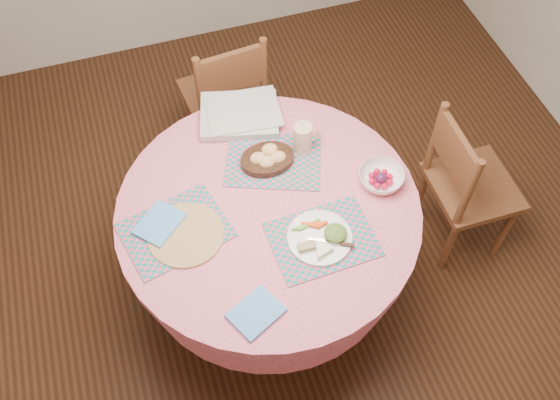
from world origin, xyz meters
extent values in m
plane|color=#331C0F|center=(0.00, 0.00, 0.00)|extent=(4.00, 4.00, 0.00)
cylinder|color=pink|center=(0.00, 0.00, 0.73)|extent=(1.24, 1.24, 0.04)
cone|color=pink|center=(0.00, 0.00, 0.56)|extent=(1.24, 1.24, 0.30)
cylinder|color=black|center=(0.00, 0.00, 0.22)|extent=(0.14, 0.14, 0.44)
cylinder|color=black|center=(0.00, 0.00, 0.03)|extent=(0.56, 0.56, 0.06)
cube|color=brown|center=(1.04, 0.03, 0.41)|extent=(0.39, 0.41, 0.04)
cylinder|color=brown|center=(1.19, -0.13, 0.21)|extent=(0.04, 0.04, 0.41)
cylinder|color=brown|center=(1.19, 0.20, 0.21)|extent=(0.04, 0.04, 0.41)
cylinder|color=brown|center=(0.88, -0.13, 0.21)|extent=(0.04, 0.04, 0.41)
cylinder|color=brown|center=(0.88, 0.20, 0.21)|extent=(0.04, 0.04, 0.41)
cylinder|color=brown|center=(0.86, -0.13, 0.64)|extent=(0.04, 0.04, 0.46)
cylinder|color=brown|center=(0.86, 0.20, 0.64)|extent=(0.04, 0.04, 0.46)
cube|color=brown|center=(0.86, 0.04, 0.73)|extent=(0.03, 0.33, 0.22)
cube|color=brown|center=(0.05, 0.99, 0.42)|extent=(0.44, 0.43, 0.04)
cylinder|color=brown|center=(0.20, 1.16, 0.21)|extent=(0.04, 0.04, 0.42)
cylinder|color=brown|center=(-0.13, 1.13, 0.21)|extent=(0.04, 0.04, 0.42)
cylinder|color=brown|center=(0.23, 0.85, 0.21)|extent=(0.04, 0.04, 0.42)
cylinder|color=brown|center=(-0.10, 0.81, 0.21)|extent=(0.04, 0.04, 0.42)
cylinder|color=brown|center=(0.24, 0.83, 0.65)|extent=(0.04, 0.04, 0.46)
cylinder|color=brown|center=(-0.09, 0.80, 0.65)|extent=(0.04, 0.04, 0.46)
cube|color=brown|center=(0.07, 0.81, 0.74)|extent=(0.33, 0.06, 0.22)
cube|color=#157978|center=(0.16, -0.21, 0.75)|extent=(0.41, 0.31, 0.01)
cube|color=#157978|center=(-0.38, 0.01, 0.75)|extent=(0.46, 0.38, 0.01)
cube|color=#157978|center=(0.09, 0.22, 0.75)|extent=(0.48, 0.43, 0.01)
cylinder|color=#A77548|center=(-0.35, -0.03, 0.76)|extent=(0.30, 0.30, 0.01)
cube|color=#538CD6|center=(-0.18, -0.43, 0.76)|extent=(0.22, 0.20, 0.01)
cube|color=#538CD6|center=(-0.43, 0.05, 0.76)|extent=(0.23, 0.22, 0.01)
cylinder|color=white|center=(0.14, -0.21, 0.76)|extent=(0.25, 0.25, 0.01)
ellipsoid|color=#355B1F|center=(0.20, -0.22, 0.79)|extent=(0.09, 0.09, 0.04)
cylinder|color=#F3ECC2|center=(0.13, -0.27, 0.78)|extent=(0.11, 0.11, 0.02)
cube|color=#876E4E|center=(0.08, -0.24, 0.78)|extent=(0.07, 0.04, 0.02)
cube|color=silver|center=(0.16, -0.24, 0.77)|extent=(0.14, 0.08, 0.00)
cylinder|color=black|center=(0.06, 0.22, 0.77)|extent=(0.23, 0.23, 0.03)
ellipsoid|color=#DAB76F|center=(0.02, 0.22, 0.81)|extent=(0.07, 0.06, 0.05)
ellipsoid|color=#DAB76F|center=(0.08, 0.25, 0.81)|extent=(0.07, 0.06, 0.05)
ellipsoid|color=#DAB76F|center=(0.10, 0.20, 0.81)|extent=(0.07, 0.06, 0.05)
ellipsoid|color=#DAB76F|center=(0.05, 0.19, 0.81)|extent=(0.07, 0.06, 0.05)
cylinder|color=beige|center=(0.23, 0.25, 0.82)|extent=(0.08, 0.08, 0.13)
torus|color=beige|center=(0.27, 0.25, 0.82)|extent=(0.07, 0.01, 0.07)
imported|color=white|center=(0.48, -0.02, 0.78)|extent=(0.21, 0.21, 0.06)
sphere|color=red|center=(0.52, -0.02, 0.77)|extent=(0.03, 0.03, 0.03)
sphere|color=red|center=(0.51, 0.01, 0.77)|extent=(0.03, 0.03, 0.03)
sphere|color=red|center=(0.48, 0.02, 0.77)|extent=(0.03, 0.03, 0.03)
sphere|color=red|center=(0.45, 0.01, 0.77)|extent=(0.03, 0.03, 0.03)
sphere|color=red|center=(0.44, -0.02, 0.77)|extent=(0.03, 0.03, 0.03)
sphere|color=red|center=(0.45, -0.05, 0.77)|extent=(0.03, 0.03, 0.03)
sphere|color=red|center=(0.48, -0.06, 0.77)|extent=(0.03, 0.03, 0.03)
sphere|color=red|center=(0.51, -0.05, 0.77)|extent=(0.03, 0.03, 0.03)
sphere|color=#481437|center=(0.48, -0.02, 0.78)|extent=(0.05, 0.05, 0.05)
cube|color=silver|center=(0.02, 0.50, 0.77)|extent=(0.40, 0.35, 0.03)
cube|color=silver|center=(0.04, 0.50, 0.80)|extent=(0.34, 0.28, 0.01)
camera|label=1|loc=(-0.39, -1.36, 2.82)|focal=40.00mm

